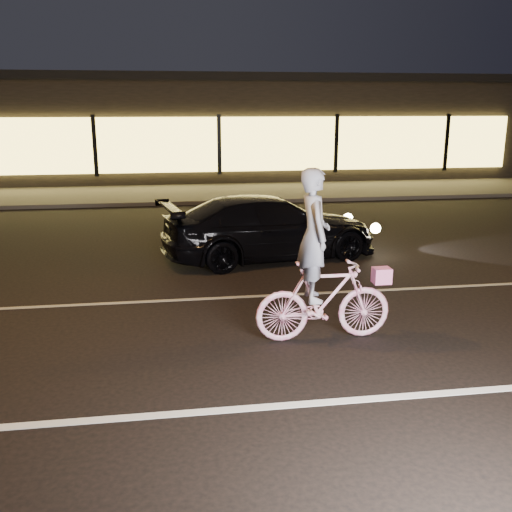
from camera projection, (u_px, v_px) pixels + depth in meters
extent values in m
plane|color=black|center=(320.00, 343.00, 7.44)|extent=(90.00, 90.00, 0.00)
cube|color=silver|center=(357.00, 400.00, 6.00)|extent=(60.00, 0.12, 0.01)
cube|color=gray|center=(289.00, 295.00, 9.35)|extent=(60.00, 0.10, 0.01)
cube|color=#383533|center=(224.00, 193.00, 19.85)|extent=(30.00, 4.00, 0.12)
cube|color=black|center=(211.00, 129.00, 25.09)|extent=(25.00, 8.00, 4.00)
cube|color=black|center=(210.00, 81.00, 24.56)|extent=(25.40, 8.40, 0.30)
cube|color=#F5D155|center=(219.00, 144.00, 21.27)|extent=(23.00, 0.15, 2.00)
cube|color=black|center=(95.00, 146.00, 20.55)|extent=(0.15, 0.08, 2.20)
cube|color=black|center=(219.00, 145.00, 21.19)|extent=(0.15, 0.08, 2.20)
cube|color=black|center=(336.00, 143.00, 21.84)|extent=(0.15, 0.08, 2.20)
cube|color=black|center=(446.00, 142.00, 22.49)|extent=(0.15, 0.08, 2.20)
imported|color=#D53A77|center=(324.00, 300.00, 7.44)|extent=(1.80, 0.51, 1.08)
imported|color=silver|center=(314.00, 235.00, 7.20)|extent=(0.41, 0.62, 1.70)
cube|color=#EE4E9D|center=(382.00, 276.00, 7.48)|extent=(0.23, 0.19, 0.21)
imported|color=black|center=(270.00, 227.00, 11.46)|extent=(4.63, 2.59, 1.27)
sphere|color=#FFF2BF|center=(348.00, 218.00, 12.69)|extent=(0.21, 0.21, 0.21)
sphere|color=#FFF2BF|center=(375.00, 228.00, 11.63)|extent=(0.21, 0.21, 0.21)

